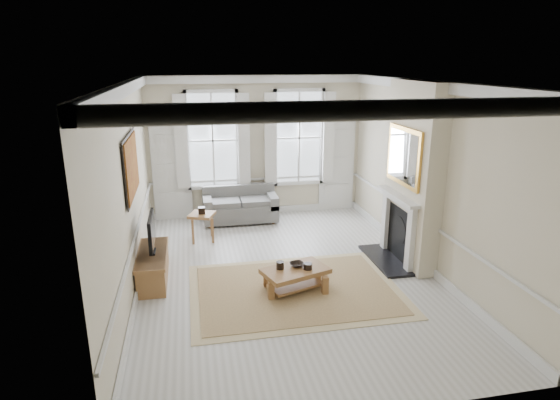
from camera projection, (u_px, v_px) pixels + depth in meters
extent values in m
plane|color=#B7B5AD|center=(286.00, 274.00, 8.48)|extent=(7.20, 7.20, 0.00)
plane|color=white|center=(287.00, 81.00, 7.50)|extent=(7.20, 7.20, 0.00)
plane|color=beige|center=(256.00, 147.00, 11.37)|extent=(5.20, 0.00, 5.20)
plane|color=beige|center=(129.00, 192.00, 7.51)|extent=(0.00, 7.20, 7.20)
plane|color=beige|center=(427.00, 177.00, 8.47)|extent=(0.00, 7.20, 7.20)
cube|color=silver|center=(172.00, 173.00, 11.12)|extent=(0.90, 0.08, 2.30)
cube|color=silver|center=(337.00, 166.00, 11.87)|extent=(0.90, 0.08, 2.30)
cube|color=#9D661B|center=(131.00, 166.00, 7.70)|extent=(0.05, 1.66, 1.06)
cube|color=beige|center=(413.00, 175.00, 8.63)|extent=(0.35, 1.70, 3.38)
cube|color=black|center=(385.00, 260.00, 9.03)|extent=(0.55, 1.50, 0.05)
cube|color=silver|center=(410.00, 243.00, 8.39)|extent=(0.10, 0.18, 1.15)
cube|color=silver|center=(385.00, 223.00, 9.42)|extent=(0.10, 0.18, 1.15)
cube|color=silver|center=(397.00, 196.00, 8.69)|extent=(0.20, 1.45, 0.06)
cube|color=black|center=(399.00, 234.00, 8.92)|extent=(0.02, 0.92, 1.00)
cube|color=gold|center=(403.00, 156.00, 8.48)|extent=(0.06, 1.26, 1.06)
cube|color=slate|center=(240.00, 211.00, 11.18)|extent=(1.74, 0.85, 0.40)
cube|color=slate|center=(238.00, 193.00, 11.38)|extent=(1.74, 0.20, 0.44)
cube|color=slate|center=(207.00, 204.00, 10.97)|extent=(0.20, 0.85, 0.30)
cube|color=slate|center=(272.00, 200.00, 11.26)|extent=(0.20, 0.85, 0.30)
cylinder|color=brown|center=(210.00, 226.00, 10.82)|extent=(0.06, 0.06, 0.08)
cylinder|color=brown|center=(269.00, 214.00, 11.67)|extent=(0.06, 0.06, 0.08)
cube|color=brown|center=(202.00, 215.00, 9.94)|extent=(0.63, 0.63, 0.06)
cube|color=brown|center=(193.00, 232.00, 9.81)|extent=(0.05, 0.05, 0.54)
cube|color=brown|center=(212.00, 231.00, 9.88)|extent=(0.05, 0.05, 0.54)
cube|color=brown|center=(193.00, 226.00, 10.17)|extent=(0.05, 0.05, 0.54)
cube|color=brown|center=(211.00, 224.00, 10.25)|extent=(0.05, 0.05, 0.54)
cube|color=#92744B|center=(295.00, 290.00, 7.88)|extent=(3.50, 2.60, 0.02)
cube|color=brown|center=(295.00, 271.00, 7.78)|extent=(1.21, 0.93, 0.08)
cube|color=brown|center=(272.00, 290.00, 7.56)|extent=(0.10, 0.10, 0.32)
cube|color=brown|center=(324.00, 285.00, 7.72)|extent=(0.10, 0.10, 0.32)
cube|color=brown|center=(268.00, 279.00, 7.96)|extent=(0.10, 0.10, 0.32)
cube|color=brown|center=(317.00, 274.00, 8.12)|extent=(0.10, 0.10, 0.32)
cylinder|color=black|center=(280.00, 265.00, 7.75)|extent=(0.13, 0.13, 0.13)
cylinder|color=black|center=(308.00, 266.00, 7.75)|extent=(0.14, 0.14, 0.10)
imported|color=black|center=(297.00, 264.00, 7.87)|extent=(0.29, 0.29, 0.06)
cube|color=brown|center=(153.00, 266.00, 8.20)|extent=(0.47, 1.45, 0.52)
cube|color=black|center=(153.00, 252.00, 8.13)|extent=(0.08, 0.30, 0.03)
cube|color=black|center=(151.00, 231.00, 8.02)|extent=(0.05, 0.90, 0.55)
cube|color=black|center=(153.00, 231.00, 8.02)|extent=(0.01, 0.83, 0.49)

